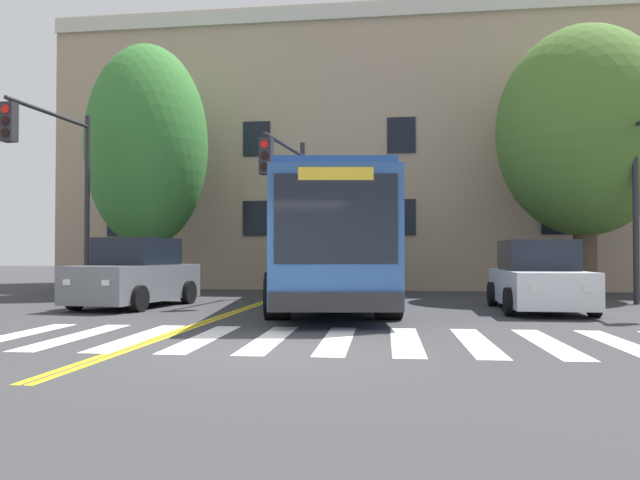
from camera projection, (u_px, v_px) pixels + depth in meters
name	position (u px, v px, depth m)	size (l,w,h in m)	color
ground_plane	(269.00, 352.00, 9.12)	(120.00, 120.00, 0.00)	#38383A
crosswalk	(337.00, 340.00, 10.32)	(11.89, 3.86, 0.01)	white
lane_line_yellow_inner	(297.00, 290.00, 24.61)	(0.12, 36.00, 0.01)	gold
lane_line_yellow_outer	(301.00, 290.00, 24.59)	(0.12, 36.00, 0.01)	gold
city_bus	(330.00, 241.00, 17.20)	(4.09, 11.90, 3.29)	#2D5699
car_grey_near_lane	(136.00, 275.00, 16.88)	(2.44, 4.43, 1.86)	slate
car_white_far_lane	(538.00, 279.00, 15.65)	(2.09, 4.55, 1.78)	white
car_tan_behind_bus	(369.00, 267.00, 27.98)	(2.06, 3.70, 1.83)	tan
traffic_light_far_corner	(58.00, 167.00, 17.74)	(0.45, 3.81, 5.71)	#28282D
traffic_light_overhead	(288.00, 187.00, 19.00)	(0.62, 4.15, 5.14)	#28282D
street_tree_curbside_large	(584.00, 132.00, 20.20)	(6.20, 6.15, 8.83)	#4C3D2D
street_tree_curbside_small	(147.00, 147.00, 22.01)	(6.02, 6.07, 8.84)	#4C3D2D
building_facade	(402.00, 157.00, 27.60)	(28.94, 6.77, 11.45)	tan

